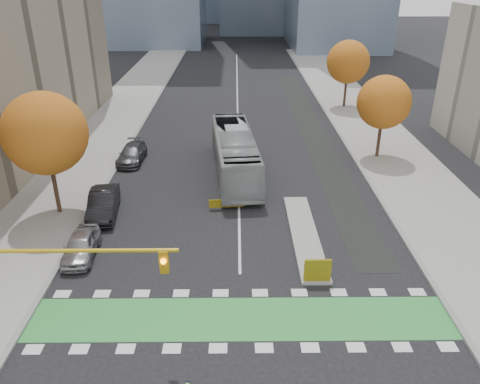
{
  "coord_description": "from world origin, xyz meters",
  "views": [
    {
      "loc": [
        -0.18,
        -15.71,
        14.91
      ],
      "look_at": [
        0.04,
        8.98,
        3.0
      ],
      "focal_mm": 35.0,
      "sensor_mm": 36.0,
      "label": 1
    }
  ],
  "objects_px": {
    "tree_west": "(45,134)",
    "tree_east_far": "(348,62)",
    "traffic_signal_west": "(40,274)",
    "bus": "(235,153)",
    "hazard_board": "(318,270)",
    "parked_car_c": "(132,154)",
    "tree_east_near": "(384,102)",
    "parked_car_a": "(81,246)",
    "parked_car_b": "(103,203)"
  },
  "relations": [
    {
      "from": "bus",
      "to": "parked_car_c",
      "type": "bearing_deg",
      "value": 157.17
    },
    {
      "from": "tree_west",
      "to": "hazard_board",
      "type": "bearing_deg",
      "value": -25.99
    },
    {
      "from": "tree_east_far",
      "to": "traffic_signal_west",
      "type": "relative_size",
      "value": 0.9
    },
    {
      "from": "tree_west",
      "to": "parked_car_b",
      "type": "height_order",
      "value": "tree_west"
    },
    {
      "from": "bus",
      "to": "tree_east_near",
      "type": "bearing_deg",
      "value": 10.29
    },
    {
      "from": "traffic_signal_west",
      "to": "tree_east_far",
      "type": "bearing_deg",
      "value": 62.05
    },
    {
      "from": "tree_east_far",
      "to": "tree_west",
      "type": "bearing_deg",
      "value": -133.3
    },
    {
      "from": "traffic_signal_west",
      "to": "parked_car_c",
      "type": "height_order",
      "value": "traffic_signal_west"
    },
    {
      "from": "tree_east_near",
      "to": "parked_car_a",
      "type": "distance_m",
      "value": 26.22
    },
    {
      "from": "tree_east_near",
      "to": "parked_car_a",
      "type": "relative_size",
      "value": 1.75
    },
    {
      "from": "tree_west",
      "to": "tree_east_far",
      "type": "xyz_separation_m",
      "value": [
        24.5,
        26.0,
        -0.38
      ]
    },
    {
      "from": "hazard_board",
      "to": "parked_car_c",
      "type": "relative_size",
      "value": 0.3
    },
    {
      "from": "tree_east_far",
      "to": "traffic_signal_west",
      "type": "bearing_deg",
      "value": -117.95
    },
    {
      "from": "tree_east_near",
      "to": "bus",
      "type": "relative_size",
      "value": 0.56
    },
    {
      "from": "tree_east_near",
      "to": "traffic_signal_west",
      "type": "relative_size",
      "value": 0.83
    },
    {
      "from": "parked_car_b",
      "to": "parked_car_c",
      "type": "distance_m",
      "value": 9.43
    },
    {
      "from": "parked_car_c",
      "to": "parked_car_a",
      "type": "bearing_deg",
      "value": -88.31
    },
    {
      "from": "tree_east_far",
      "to": "traffic_signal_west",
      "type": "distance_m",
      "value": 43.61
    },
    {
      "from": "hazard_board",
      "to": "parked_car_b",
      "type": "bearing_deg",
      "value": 149.46
    },
    {
      "from": "traffic_signal_west",
      "to": "bus",
      "type": "distance_m",
      "value": 20.67
    },
    {
      "from": "tree_east_far",
      "to": "bus",
      "type": "height_order",
      "value": "tree_east_far"
    },
    {
      "from": "tree_east_near",
      "to": "parked_car_c",
      "type": "distance_m",
      "value": 21.42
    },
    {
      "from": "tree_east_near",
      "to": "hazard_board",
      "type": "bearing_deg",
      "value": -114.2
    },
    {
      "from": "tree_east_far",
      "to": "parked_car_c",
      "type": "bearing_deg",
      "value": -142.16
    },
    {
      "from": "tree_east_far",
      "to": "traffic_signal_west",
      "type": "height_order",
      "value": "tree_east_far"
    },
    {
      "from": "tree_east_near",
      "to": "parked_car_a",
      "type": "height_order",
      "value": "tree_east_near"
    },
    {
      "from": "hazard_board",
      "to": "parked_car_a",
      "type": "height_order",
      "value": "hazard_board"
    },
    {
      "from": "parked_car_a",
      "to": "parked_car_b",
      "type": "relative_size",
      "value": 0.83
    },
    {
      "from": "tree_west",
      "to": "tree_east_far",
      "type": "relative_size",
      "value": 1.08
    },
    {
      "from": "traffic_signal_west",
      "to": "tree_east_near",
      "type": "bearing_deg",
      "value": 48.48
    },
    {
      "from": "traffic_signal_west",
      "to": "parked_car_b",
      "type": "bearing_deg",
      "value": 94.94
    },
    {
      "from": "tree_east_far",
      "to": "parked_car_c",
      "type": "xyz_separation_m",
      "value": [
        -21.5,
        -16.7,
        -4.55
      ]
    },
    {
      "from": "bus",
      "to": "parked_car_b",
      "type": "relative_size",
      "value": 2.58
    },
    {
      "from": "hazard_board",
      "to": "tree_west",
      "type": "xyz_separation_m",
      "value": [
        -16.0,
        7.8,
        4.82
      ]
    },
    {
      "from": "tree_east_near",
      "to": "parked_car_c",
      "type": "xyz_separation_m",
      "value": [
        -21.0,
        -0.7,
        -4.18
      ]
    },
    {
      "from": "traffic_signal_west",
      "to": "parked_car_a",
      "type": "relative_size",
      "value": 2.1
    },
    {
      "from": "tree_east_far",
      "to": "parked_car_c",
      "type": "height_order",
      "value": "tree_east_far"
    },
    {
      "from": "parked_car_b",
      "to": "hazard_board",
      "type": "bearing_deg",
      "value": -37.48
    },
    {
      "from": "hazard_board",
      "to": "tree_east_far",
      "type": "xyz_separation_m",
      "value": [
        8.5,
        33.8,
        4.44
      ]
    },
    {
      "from": "tree_east_far",
      "to": "tree_east_near",
      "type": "bearing_deg",
      "value": -91.79
    },
    {
      "from": "tree_east_near",
      "to": "tree_east_far",
      "type": "height_order",
      "value": "tree_east_far"
    },
    {
      "from": "tree_east_near",
      "to": "tree_east_far",
      "type": "distance_m",
      "value": 16.01
    },
    {
      "from": "hazard_board",
      "to": "bus",
      "type": "height_order",
      "value": "bus"
    },
    {
      "from": "tree_west",
      "to": "tree_east_near",
      "type": "xyz_separation_m",
      "value": [
        24.0,
        10.0,
        -0.75
      ]
    },
    {
      "from": "bus",
      "to": "hazard_board",
      "type": "bearing_deg",
      "value": -78.78
    },
    {
      "from": "tree_east_near",
      "to": "tree_east_far",
      "type": "bearing_deg",
      "value": 88.21
    },
    {
      "from": "tree_west",
      "to": "parked_car_b",
      "type": "relative_size",
      "value": 1.69
    },
    {
      "from": "tree_west",
      "to": "bus",
      "type": "relative_size",
      "value": 0.65
    },
    {
      "from": "tree_east_near",
      "to": "tree_east_far",
      "type": "relative_size",
      "value": 0.92
    },
    {
      "from": "tree_east_far",
      "to": "parked_car_b",
      "type": "bearing_deg",
      "value": -129.45
    }
  ]
}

